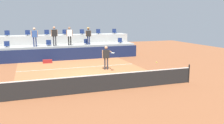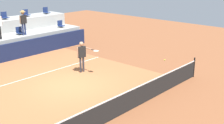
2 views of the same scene
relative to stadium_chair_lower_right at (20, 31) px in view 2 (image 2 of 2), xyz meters
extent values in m
plane|color=brown|center=(-1.78, -7.23, -1.46)|extent=(40.00, 40.00, 0.00)
cube|color=#A36038|center=(-1.78, -6.23, -1.46)|extent=(9.00, 10.00, 0.01)
cube|color=silver|center=(-1.78, -4.83, -1.46)|extent=(9.00, 0.06, 0.00)
cylinder|color=black|center=(3.42, -11.23, -0.93)|extent=(0.08, 0.08, 1.07)
cube|color=black|center=(-1.78, -11.23, -1.01)|extent=(10.40, 0.01, 0.87)
cube|color=white|center=(-1.78, -11.23, -0.57)|extent=(10.40, 0.02, 0.05)
cube|color=#141E42|center=(-1.78, -1.23, -0.91)|extent=(13.00, 0.16, 1.10)
cylinder|color=#2D2D33|center=(0.00, -0.08, -0.16)|extent=(0.08, 0.08, 0.10)
cube|color=navy|center=(0.00, -0.08, -0.09)|extent=(0.44, 0.40, 0.04)
cube|color=navy|center=(0.00, 0.10, 0.12)|extent=(0.44, 0.04, 0.38)
cylinder|color=#2D2D33|center=(3.53, -0.08, -0.16)|extent=(0.08, 0.08, 0.10)
cube|color=navy|center=(3.53, -0.08, -0.09)|extent=(0.44, 0.40, 0.04)
cube|color=navy|center=(3.53, 0.10, 0.12)|extent=(0.44, 0.04, 0.38)
cylinder|color=#2D2D33|center=(-0.01, 1.72, 0.69)|extent=(0.08, 0.08, 0.10)
cube|color=navy|center=(-0.01, 1.72, 0.76)|extent=(0.44, 0.40, 0.04)
cube|color=navy|center=(-0.01, 1.90, 0.97)|extent=(0.44, 0.04, 0.38)
cylinder|color=#2D2D33|center=(1.74, 1.72, 0.69)|extent=(0.08, 0.08, 0.10)
cube|color=navy|center=(1.74, 1.72, 0.76)|extent=(0.44, 0.40, 0.04)
cube|color=navy|center=(1.74, 1.90, 0.97)|extent=(0.44, 0.04, 0.38)
cylinder|color=#2D2D33|center=(3.57, 1.72, 0.69)|extent=(0.08, 0.08, 0.10)
cube|color=navy|center=(3.57, 1.72, 0.76)|extent=(0.44, 0.40, 0.04)
cube|color=navy|center=(3.57, 1.90, 0.97)|extent=(0.44, 0.04, 0.38)
cylinder|color=#2D2D33|center=(-0.13, -6.22, -1.04)|extent=(0.12, 0.12, 0.86)
cylinder|color=#2D2D33|center=(0.07, -6.24, -1.04)|extent=(0.12, 0.12, 0.86)
cube|color=black|center=(-0.03, -6.23, -0.30)|extent=(0.48, 0.22, 0.61)
sphere|color=#A87A5B|center=(-0.03, -6.23, 0.17)|extent=(0.25, 0.25, 0.23)
cylinder|color=#A87A5B|center=(-0.29, -6.21, -0.28)|extent=(0.08, 0.08, 0.57)
cylinder|color=#A87A5B|center=(0.21, -6.52, -0.10)|extent=(0.12, 0.55, 0.07)
cylinder|color=black|center=(0.18, -6.90, -0.10)|extent=(0.06, 0.26, 0.04)
ellipsoid|color=silver|center=(0.16, -7.17, -0.10)|extent=(0.29, 0.34, 0.03)
cylinder|color=black|center=(-1.59, -0.38, 0.20)|extent=(0.12, 0.12, 0.84)
cylinder|color=#846047|center=(-1.42, -0.37, 0.94)|extent=(0.07, 0.07, 0.56)
cylinder|color=navy|center=(0.03, -0.39, 0.18)|extent=(0.12, 0.12, 0.78)
cylinder|color=navy|center=(0.20, -0.37, 0.18)|extent=(0.12, 0.12, 0.78)
cube|color=black|center=(0.11, -0.38, 0.84)|extent=(0.44, 0.22, 0.55)
sphere|color=#846047|center=(0.11, -0.38, 1.27)|extent=(0.23, 0.23, 0.21)
cylinder|color=#846047|center=(-0.13, -0.41, 0.86)|extent=(0.08, 0.08, 0.52)
cylinder|color=#846047|center=(0.36, -0.36, 0.86)|extent=(0.08, 0.08, 0.52)
cylinder|color=tan|center=(0.11, -0.38, 1.34)|extent=(0.42, 0.42, 0.01)
cylinder|color=tan|center=(0.11, -0.38, 1.39)|extent=(0.24, 0.24, 0.09)
sphere|color=#CCE033|center=(1.70, -10.47, -0.28)|extent=(0.07, 0.07, 0.07)
camera|label=1|loc=(-5.30, -22.40, 2.22)|focal=37.87mm
camera|label=2|loc=(-10.77, -18.17, 4.09)|focal=48.39mm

